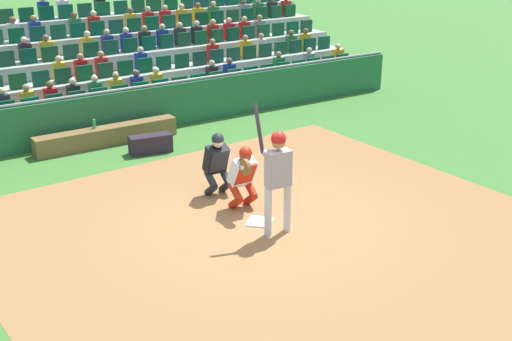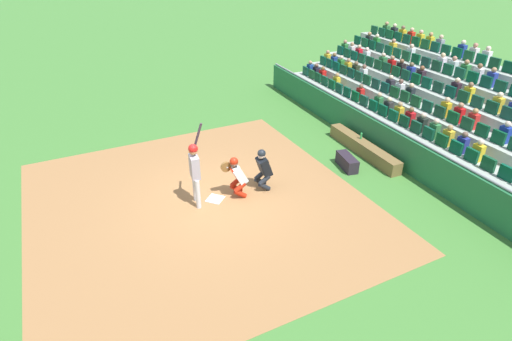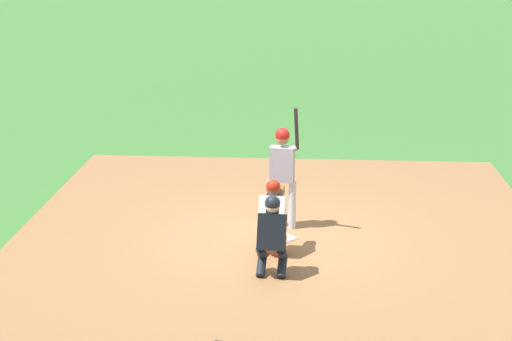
% 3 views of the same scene
% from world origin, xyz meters
% --- Properties ---
extents(ground_plane, '(160.00, 160.00, 0.00)m').
position_xyz_m(ground_plane, '(0.00, 0.00, 0.00)').
color(ground_plane, '#3F7931').
extents(infield_dirt_patch, '(9.80, 9.33, 0.01)m').
position_xyz_m(infield_dirt_patch, '(0.00, 0.50, 0.00)').
color(infield_dirt_patch, '#9C6C40').
rests_on(infield_dirt_patch, ground_plane).
extents(home_plate_marker, '(0.62, 0.62, 0.02)m').
position_xyz_m(home_plate_marker, '(0.00, 0.00, 0.02)').
color(home_plate_marker, white).
rests_on(home_plate_marker, infield_dirt_patch).
extents(batter_at_plate, '(0.56, 0.49, 2.29)m').
position_xyz_m(batter_at_plate, '(-0.01, 0.52, 1.16)').
color(batter_at_plate, silver).
rests_on(batter_at_plate, ground_plane).
extents(catcher_crouching, '(0.47, 0.71, 1.27)m').
position_xyz_m(catcher_crouching, '(-0.06, -0.65, 0.71)').
color(catcher_crouching, '#B3230F').
rests_on(catcher_crouching, ground_plane).
extents(home_plate_umpire, '(0.47, 0.47, 1.31)m').
position_xyz_m(home_plate_umpire, '(-0.00, -1.49, 0.71)').
color(home_plate_umpire, black).
rests_on(home_plate_umpire, ground_plane).
extents(dugout_wall, '(17.12, 0.24, 1.18)m').
position_xyz_m(dugout_wall, '(0.00, -6.14, 0.56)').
color(dugout_wall, '#216339').
rests_on(dugout_wall, ground_plane).
extents(dugout_bench, '(3.47, 0.40, 0.44)m').
position_xyz_m(dugout_bench, '(0.66, -5.59, 0.22)').
color(dugout_bench, brown).
rests_on(dugout_bench, ground_plane).
extents(water_bottle_on_bench, '(0.07, 0.07, 0.22)m').
position_xyz_m(water_bottle_on_bench, '(0.93, -5.66, 0.55)').
color(water_bottle_on_bench, green).
rests_on(water_bottle_on_bench, dugout_bench).
extents(equipment_duffel_bag, '(1.02, 0.51, 0.42)m').
position_xyz_m(equipment_duffel_bag, '(0.04, -4.50, 0.21)').
color(equipment_duffel_bag, '#271F2A').
rests_on(equipment_duffel_bag, ground_plane).
extents(bleacher_stand, '(18.15, 5.01, 2.85)m').
position_xyz_m(bleacher_stand, '(0.01, -10.56, 0.83)').
color(bleacher_stand, '#9EA79C').
rests_on(bleacher_stand, ground_plane).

